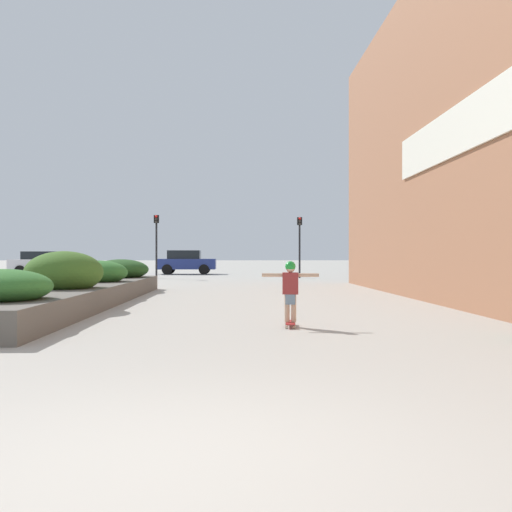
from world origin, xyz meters
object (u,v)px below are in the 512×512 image
car_leftmost (186,262)px  car_center_left (46,263)px  skateboarder (290,285)px  car_center_right (396,263)px  traffic_light_right (300,237)px  traffic_light_left (156,235)px  skateboard (290,323)px

car_leftmost → car_center_left: (-8.64, -2.98, -0.04)m
car_center_left → skateboarder: bearing=26.6°
skateboarder → car_center_right: (9.96, 28.56, 0.04)m
car_center_left → car_center_right: (23.16, 2.18, -0.02)m
skateboarder → traffic_light_right: traffic_light_right is taller
skateboarder → traffic_light_left: 23.16m
traffic_light_left → traffic_light_right: (8.24, 0.07, -0.06)m
skateboarder → car_leftmost: 29.71m
skateboard → car_leftmost: 29.72m
skateboarder → car_leftmost: bearing=103.8°
car_leftmost → car_center_right: size_ratio=0.86×
skateboarder → car_leftmost: car_leftmost is taller
skateboarder → traffic_light_left: bearing=109.1°
skateboard → skateboarder: skateboarder is taller
car_leftmost → car_center_left: car_leftmost is taller
car_center_left → car_center_right: size_ratio=0.92×
skateboard → traffic_light_left: traffic_light_left is taller
car_center_left → car_center_right: car_center_left is taller
skateboard → car_center_left: 29.51m
skateboarder → car_center_left: 29.50m
traffic_light_right → skateboard: bearing=-96.6°
car_center_right → car_leftmost: bearing=-93.1°
traffic_light_left → car_center_left: bearing=152.3°
skateboarder → car_center_right: bearing=75.7°
skateboard → skateboarder: (-0.00, 0.00, 0.69)m
traffic_light_left → skateboarder: bearing=-75.9°
skateboard → skateboarder: size_ratio=0.67×
car_center_left → traffic_light_right: size_ratio=1.23×
car_center_right → traffic_light_left: (-15.58, -6.15, 1.65)m
car_leftmost → car_center_right: car_leftmost is taller
car_leftmost → traffic_light_right: bearing=46.2°
car_center_left → car_leftmost: bearing=109.0°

